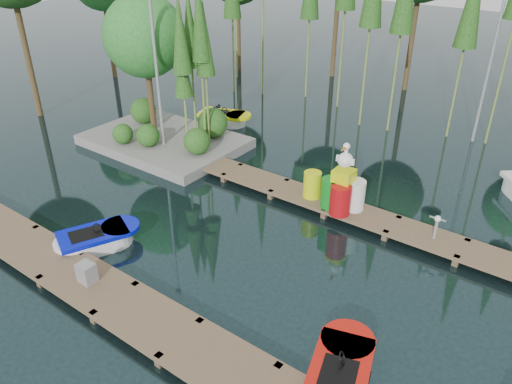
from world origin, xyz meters
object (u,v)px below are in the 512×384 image
Objects in this scene: island at (158,66)px; boat_red at (339,376)px; drum_cluster at (342,191)px; boat_yellow_far at (223,118)px; utility_cabinet at (87,273)px; boat_blue at (96,240)px; yellow_barrel at (312,185)px.

island is 2.45× the size of boat_red.
drum_cluster reaches higher than boat_red.
boat_yellow_far reaches higher than boat_red.
boat_yellow_far is at bearing 153.83° from drum_cluster.
island is 3.07× the size of drum_cluster.
utility_cabinet is (5.29, -7.79, -2.63)m from island.
boat_blue is at bearing 162.45° from boat_red.
yellow_barrel reaches higher than utility_cabinet.
island is 13.76m from boat_red.
boat_yellow_far is 9.03m from drum_cluster.
utility_cabinet is (-6.41, -1.17, 0.31)m from boat_red.
boat_blue is 6.80m from yellow_barrel.
yellow_barrel is at bearing 81.56° from boat_blue.
boat_yellow_far is at bearing 133.32° from boat_blue.
island is 7.86× the size of yellow_barrel.
boat_red is 7.17m from yellow_barrel.
drum_cluster is (1.14, -0.16, 0.22)m from yellow_barrel.
drum_cluster reaches higher than boat_blue.
boat_blue is 1.20× the size of drum_cluster.
drum_cluster is (8.70, -0.95, -2.24)m from island.
island is at bearing 174.03° from yellow_barrel.
yellow_barrel is (3.67, 5.70, 0.49)m from boat_blue.
boat_red is 6.45m from drum_cluster.
boat_blue is 1.94m from utility_cabinet.
island is 9.78m from utility_cabinet.
yellow_barrel is at bearing -26.34° from boat_yellow_far.
island reaches higher than utility_cabinet.
boat_yellow_far reaches higher than utility_cabinet.
yellow_barrel is (2.27, 7.00, 0.17)m from utility_cabinet.
boat_red is 3.20× the size of yellow_barrel.
yellow_barrel is (6.94, -3.81, 0.47)m from boat_yellow_far.
boat_yellow_far is 11.78m from utility_cabinet.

